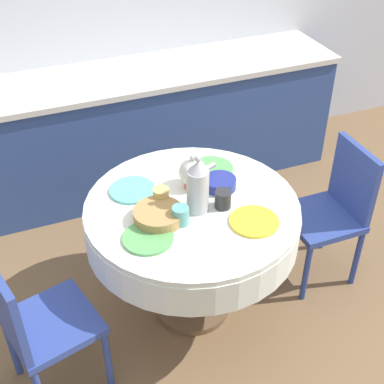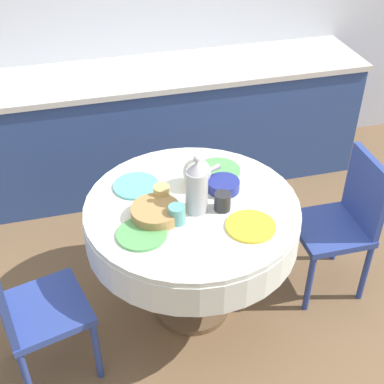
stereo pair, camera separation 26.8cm
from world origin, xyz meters
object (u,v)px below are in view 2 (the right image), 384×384
Objects in this scene: teapot at (197,172)px; chair_left at (343,219)px; coffee_carafe at (197,187)px; chair_right at (27,307)px.

chair_left is at bearing -10.86° from teapot.
coffee_carafe is 1.55× the size of teapot.
chair_left and chair_right have the same top height.
coffee_carafe is at bearing -105.82° from teapot.
coffee_carafe reaches higher than chair_right.
chair_right is 4.27× the size of teapot.
coffee_carafe is at bearing 86.90° from chair_right.
chair_left is at bearing 82.51° from chair_right.
chair_right is at bearing -158.14° from teapot.
teapot is at bearing 79.63° from chair_left.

